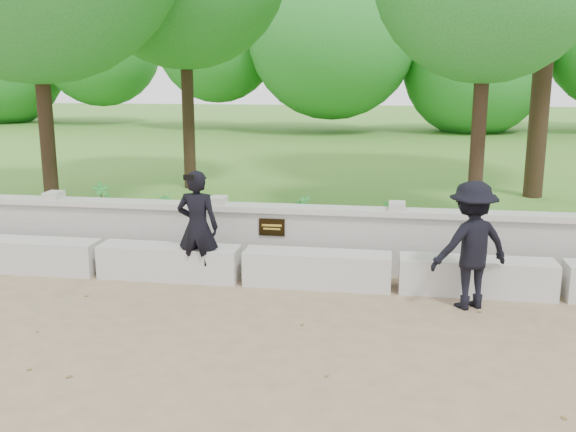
{
  "coord_description": "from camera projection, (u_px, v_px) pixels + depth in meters",
  "views": [
    {
      "loc": [
        1.89,
        -6.02,
        2.7
      ],
      "look_at": [
        0.61,
        1.95,
        0.9
      ],
      "focal_mm": 40.0,
      "sensor_mm": 36.0,
      "label": 1
    }
  ],
  "objects": [
    {
      "name": "shrub_b",
      "position": [
        163.0,
        215.0,
        9.99
      ],
      "size": [
        0.4,
        0.42,
        0.59
      ],
      "primitive_type": "imported",
      "rotation": [
        0.0,
        0.0,
        2.18
      ],
      "color": "#2E8A34",
      "rests_on": "lawn"
    },
    {
      "name": "shrub_d",
      "position": [
        302.0,
        213.0,
        10.18
      ],
      "size": [
        0.42,
        0.43,
        0.57
      ],
      "primitive_type": "imported",
      "rotation": [
        0.0,
        0.0,
        5.38
      ],
      "color": "#2E8A34",
      "rests_on": "lawn"
    },
    {
      "name": "visitor_mid",
      "position": [
        471.0,
        245.0,
        7.43
      ],
      "size": [
        1.12,
        0.94,
        1.51
      ],
      "color": "black",
      "rests_on": "ground"
    },
    {
      "name": "shrub_c",
      "position": [
        401.0,
        223.0,
        9.42
      ],
      "size": [
        0.68,
        0.65,
        0.6
      ],
      "primitive_type": "imported",
      "rotation": [
        0.0,
        0.0,
        3.56
      ],
      "color": "#2E8A34",
      "rests_on": "lawn"
    },
    {
      "name": "shrub_a",
      "position": [
        102.0,
        199.0,
        11.12
      ],
      "size": [
        0.38,
        0.4,
        0.63
      ],
      "primitive_type": "imported",
      "rotation": [
        0.0,
        0.0,
        0.88
      ],
      "color": "#2E8A34",
      "rests_on": "lawn"
    },
    {
      "name": "ground",
      "position": [
        201.0,
        338.0,
        6.68
      ],
      "size": [
        80.0,
        80.0,
        0.0
      ],
      "primitive_type": "plane",
      "color": "#967C5C",
      "rests_on": "ground"
    },
    {
      "name": "man_main",
      "position": [
        198.0,
        227.0,
        8.34
      ],
      "size": [
        0.55,
        0.5,
        1.5
      ],
      "color": "black",
      "rests_on": "ground"
    },
    {
      "name": "parapet_wall",
      "position": [
        253.0,
        235.0,
        9.09
      ],
      "size": [
        12.5,
        0.35,
        0.9
      ],
      "color": "#B7B5AD",
      "rests_on": "ground"
    },
    {
      "name": "concrete_bench",
      "position": [
        242.0,
        265.0,
        8.46
      ],
      "size": [
        11.9,
        0.45,
        0.45
      ],
      "color": "beige",
      "rests_on": "ground"
    },
    {
      "name": "lawn",
      "position": [
        330.0,
        158.0,
        20.15
      ],
      "size": [
        40.0,
        22.0,
        0.25
      ],
      "primitive_type": "cube",
      "color": "#437527",
      "rests_on": "ground"
    }
  ]
}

